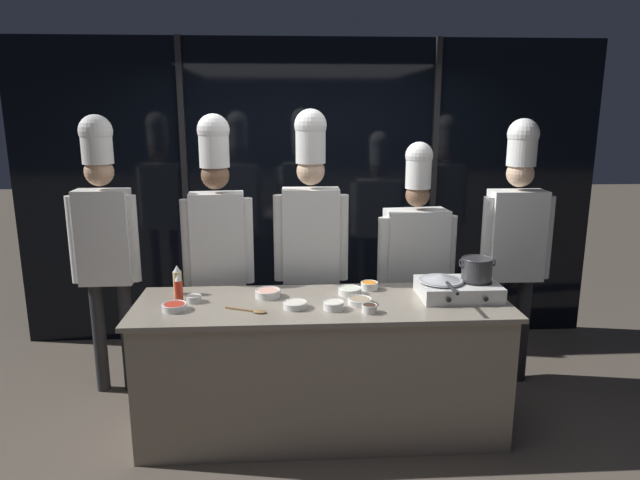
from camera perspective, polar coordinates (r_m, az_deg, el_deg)
ground_plane at (r=4.05m, az=0.23°, el=-18.27°), size 24.00×24.00×0.00m
window_wall_back at (r=5.16m, az=-0.94°, el=4.63°), size 5.21×0.09×2.70m
demo_counter at (r=3.84m, az=0.23°, el=-12.53°), size 2.39×0.75×0.90m
portable_stove at (r=3.85m, az=13.63°, el=-4.79°), size 0.51×0.39×0.11m
frying_pan at (r=3.79m, az=12.02°, el=-3.73°), size 0.30×0.51×0.04m
stock_pot at (r=3.85m, az=15.41°, el=-2.77°), size 0.23×0.20×0.15m
squeeze_bottle_chili at (r=3.76m, az=-13.96°, el=-4.76°), size 0.05×0.05×0.18m
squeeze_bottle_oil at (r=3.91m, az=-14.06°, el=-3.93°), size 0.06×0.06×0.20m
prep_bowl_onion at (r=3.56m, az=-2.51°, el=-6.46°), size 0.15×0.15×0.04m
prep_bowl_garlic at (r=3.53m, az=1.37°, el=-6.51°), size 0.13×0.13×0.05m
prep_bowl_mushrooms at (r=3.63m, az=3.99°, el=-6.07°), size 0.16×0.16×0.04m
prep_bowl_carrots at (r=3.92m, az=4.96°, el=-4.52°), size 0.12×0.12×0.05m
prep_bowl_shrimp at (r=3.77m, az=-5.23°, el=-5.28°), size 0.17×0.17×0.05m
prep_bowl_soy_glaze at (r=3.49m, az=4.95°, el=-6.79°), size 0.09×0.09×0.05m
prep_bowl_rice at (r=3.75m, az=-12.52°, el=-5.70°), size 0.10×0.10×0.04m
prep_bowl_bean_sprouts at (r=3.81m, az=3.00°, el=-5.07°), size 0.16×0.16×0.05m
prep_bowl_chili_flakes at (r=3.63m, az=-14.35°, el=-6.45°), size 0.15×0.15×0.04m
serving_spoon_slotted at (r=3.51m, az=-6.59°, el=-7.07°), size 0.27×0.14×0.02m
chef_head at (r=4.38m, az=-20.80°, el=1.16°), size 0.49×0.23×2.07m
chef_sous at (r=4.18m, az=-10.22°, el=0.97°), size 0.51×0.23×2.07m
chef_line at (r=4.18m, az=-0.92°, el=1.18°), size 0.55×0.23×2.10m
chef_pastry at (r=4.41m, az=9.53°, el=-1.08°), size 0.61×0.29×1.87m
chef_apprentice at (r=4.51m, az=18.99°, el=0.93°), size 0.54×0.23×2.04m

